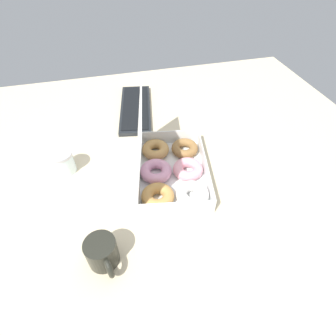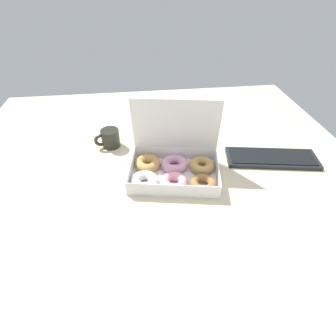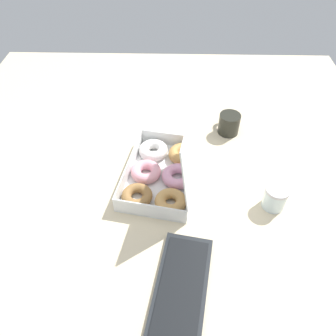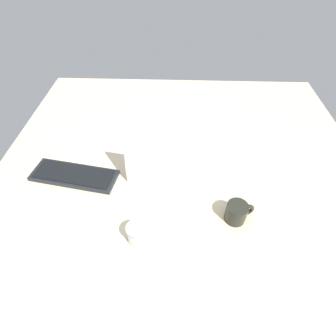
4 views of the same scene
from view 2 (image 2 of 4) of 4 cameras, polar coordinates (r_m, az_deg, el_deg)
name	(u,v)px [view 2 (image 2 of 4)]	position (r cm, az deg, el deg)	size (l,w,h in cm)	color
ground_plane	(162,180)	(108.91, -1.34, -2.55)	(180.00, 180.00, 2.00)	beige
donut_box	(173,168)	(107.28, 1.13, -0.05)	(39.33, 30.14, 30.17)	white
keyboard	(272,158)	(125.91, 21.64, 2.04)	(41.62, 20.46, 2.20)	black
coffee_mug	(110,138)	(127.47, -12.57, 6.38)	(11.89, 8.52, 8.52)	black
glass_jar	(186,122)	(138.22, 3.95, 9.94)	(7.73, 7.73, 8.35)	silver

